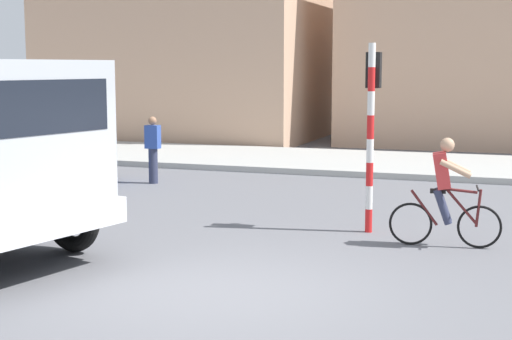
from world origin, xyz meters
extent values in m
plane|color=slate|center=(0.00, 0.00, 0.00)|extent=(120.00, 120.00, 0.00)
cube|color=#ADADA8|center=(0.00, 12.75, 0.08)|extent=(80.00, 5.00, 0.16)
cube|color=silver|center=(-2.32, -0.36, 0.80)|extent=(0.79, 2.37, 0.36)
cube|color=black|center=(-2.46, -0.32, 2.30)|extent=(0.61, 2.09, 0.70)
torus|color=black|center=(-3.08, 1.14, 0.55)|extent=(1.13, 0.49, 1.10)
cylinder|color=black|center=(-3.08, 1.14, 0.55)|extent=(0.55, 0.41, 0.50)
torus|color=black|center=(2.77, 3.42, 0.34)|extent=(0.68, 0.11, 0.68)
torus|color=black|center=(1.73, 3.31, 0.34)|extent=(0.68, 0.11, 0.68)
cylinder|color=#591E1E|center=(2.43, 3.38, 0.91)|extent=(0.60, 0.11, 0.09)
cylinder|color=#591E1E|center=(2.49, 3.39, 0.66)|extent=(0.51, 0.10, 0.57)
cylinder|color=#591E1E|center=(1.93, 3.33, 0.61)|extent=(0.44, 0.09, 0.57)
cylinder|color=#591E1E|center=(2.75, 3.42, 0.64)|extent=(0.10, 0.05, 0.59)
cylinder|color=black|center=(2.72, 3.42, 0.95)|extent=(0.08, 0.50, 0.03)
cube|color=black|center=(2.13, 3.35, 0.88)|extent=(0.25, 0.14, 0.06)
cube|color=#D13838|center=(2.18, 3.36, 1.21)|extent=(0.33, 0.35, 0.59)
sphere|color=tan|center=(2.25, 3.37, 1.61)|extent=(0.22, 0.22, 0.22)
cylinder|color=#2D334C|center=(2.20, 3.46, 0.65)|extent=(0.32, 0.15, 0.57)
cylinder|color=tan|center=(2.36, 3.54, 1.26)|extent=(0.50, 0.14, 0.29)
cylinder|color=#2D334C|center=(2.22, 3.26, 0.65)|extent=(0.32, 0.15, 0.57)
cylinder|color=tan|center=(2.40, 3.22, 1.26)|extent=(0.50, 0.14, 0.29)
cylinder|color=red|center=(0.92, 4.02, 0.20)|extent=(0.12, 0.12, 0.40)
cylinder|color=white|center=(0.92, 4.02, 0.60)|extent=(0.12, 0.12, 0.40)
cylinder|color=red|center=(0.92, 4.02, 1.00)|extent=(0.12, 0.12, 0.40)
cylinder|color=white|center=(0.92, 4.02, 1.40)|extent=(0.12, 0.12, 0.40)
cylinder|color=red|center=(0.92, 4.02, 1.80)|extent=(0.12, 0.12, 0.40)
cylinder|color=white|center=(0.92, 4.02, 2.20)|extent=(0.12, 0.12, 0.40)
cylinder|color=red|center=(0.92, 4.02, 2.60)|extent=(0.12, 0.12, 0.40)
cylinder|color=white|center=(0.92, 4.02, 3.00)|extent=(0.12, 0.12, 0.40)
cube|color=black|center=(0.92, 4.20, 2.75)|extent=(0.24, 0.20, 0.60)
sphere|color=red|center=(0.92, 4.32, 2.75)|extent=(0.14, 0.14, 0.14)
cube|color=#234C9E|center=(-8.00, 6.83, 0.65)|extent=(4.32, 2.78, 0.70)
cube|color=black|center=(-7.86, 6.88, 1.30)|extent=(2.52, 2.02, 0.60)
cylinder|color=black|center=(-6.57, 6.38, 0.30)|extent=(0.63, 0.35, 0.60)
cylinder|color=black|center=(-7.06, 8.01, 0.30)|extent=(0.63, 0.35, 0.60)
cylinder|color=#2D334C|center=(-5.05, 7.72, 0.42)|extent=(0.22, 0.22, 0.85)
cube|color=#3351A8|center=(-5.05, 7.72, 1.13)|extent=(0.34, 0.22, 0.56)
sphere|color=#9E7051|center=(-5.05, 7.72, 1.52)|extent=(0.20, 0.20, 0.20)
cube|color=tan|center=(-9.18, 19.37, 3.08)|extent=(10.03, 7.85, 6.15)
camera|label=1|loc=(3.34, -8.66, 2.82)|focal=53.45mm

